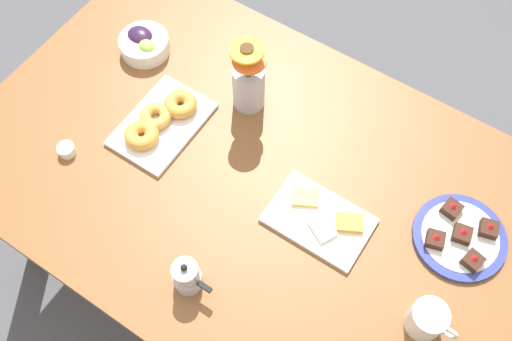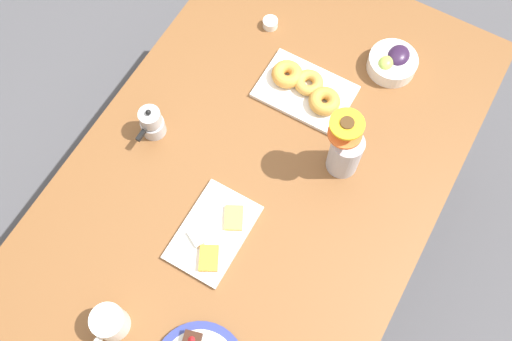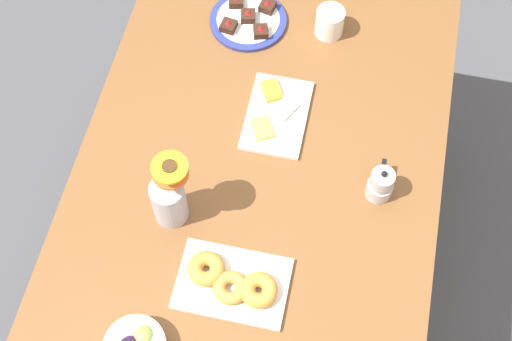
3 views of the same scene
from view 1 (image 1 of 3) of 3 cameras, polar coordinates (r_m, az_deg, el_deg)
The scene contains 10 objects.
ground_plane at distance 2.21m, azimuth 0.00°, elevation -9.67°, with size 6.00×6.00×0.00m, color #4C4C51.
dining_table at distance 1.60m, azimuth 0.00°, elevation -2.13°, with size 1.60×1.00×0.74m.
coffee_mug at distance 1.40m, azimuth 16.75°, elevation -14.07°, with size 0.12×0.09×0.09m.
grape_bowl at distance 1.78m, azimuth -11.14°, elevation 12.36°, with size 0.15×0.15×0.07m.
cheese_platter at distance 1.47m, azimuth 6.48°, elevation -4.88°, with size 0.26×0.17×0.03m.
croissant_platter at distance 1.61m, azimuth -9.51°, elevation 4.89°, with size 0.19×0.28×0.05m.
jam_cup_honey at distance 1.64m, azimuth -18.43°, elevation 2.00°, with size 0.05×0.05×0.03m.
dessert_plate at distance 1.53m, azimuth 19.72°, elevation -6.24°, with size 0.24×0.24×0.05m.
flower_vase at distance 1.58m, azimuth -0.75°, elevation 8.71°, with size 0.10×0.11×0.26m.
moka_pot at distance 1.38m, azimuth -6.91°, elevation -10.46°, with size 0.11×0.07×0.12m.
Camera 1 is at (0.39, -0.59, 2.09)m, focal length 40.00 mm.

